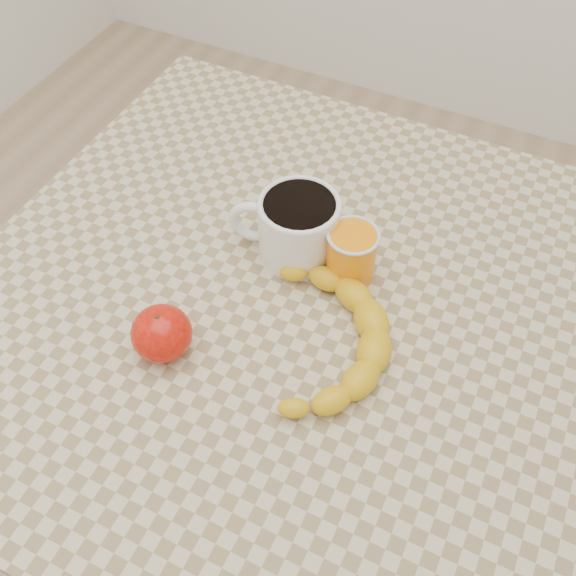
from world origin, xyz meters
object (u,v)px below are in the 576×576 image
at_px(apple, 162,333).
at_px(table, 288,337).
at_px(coffee_mug, 297,225).
at_px(orange_juice_glass, 351,254).
at_px(banana, 327,338).

bearing_deg(apple, table, 53.31).
bearing_deg(coffee_mug, apple, -109.31).
xyz_separation_m(orange_juice_glass, apple, (-0.15, -0.20, -0.01)).
xyz_separation_m(orange_juice_glass, banana, (0.02, -0.11, -0.02)).
bearing_deg(apple, coffee_mug, 70.69).
bearing_deg(apple, banana, 26.37).
distance_m(table, banana, 0.14).
distance_m(coffee_mug, apple, 0.22).
distance_m(table, orange_juice_glass, 0.15).
height_order(table, apple, apple).
bearing_deg(table, banana, -32.55).
relative_size(coffee_mug, apple, 1.87).
height_order(orange_juice_glass, banana, orange_juice_glass).
xyz_separation_m(table, coffee_mug, (-0.02, 0.08, 0.13)).
bearing_deg(table, orange_juice_glass, 51.66).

